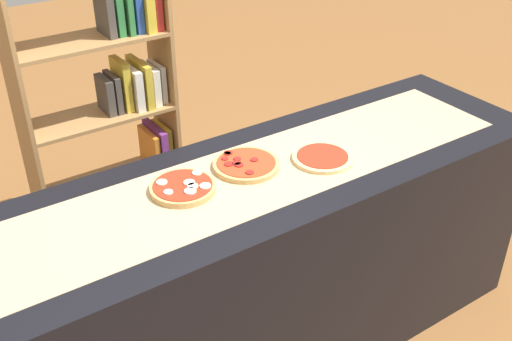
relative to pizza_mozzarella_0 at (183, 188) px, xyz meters
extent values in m
cube|color=black|center=(0.27, -0.05, -0.47)|extent=(2.46, 0.68, 0.91)
cube|color=tan|center=(0.27, -0.05, -0.01)|extent=(2.12, 0.45, 0.00)
cylinder|color=tan|center=(0.00, 0.00, 0.00)|extent=(0.23, 0.23, 0.02)
cylinder|color=red|center=(0.00, 0.00, 0.01)|extent=(0.21, 0.21, 0.00)
cylinder|color=#EFE5CC|center=(0.00, -0.05, 0.01)|extent=(0.04, 0.04, 0.00)
cylinder|color=#EFE5CC|center=(-0.07, -0.02, 0.01)|extent=(0.03, 0.03, 0.00)
cylinder|color=#EFE5CC|center=(0.02, -0.03, 0.01)|extent=(0.04, 0.04, 0.00)
cylinder|color=#EFE5CC|center=(0.08, 0.04, 0.01)|extent=(0.04, 0.04, 0.00)
cylinder|color=#EFE5CC|center=(0.02, 0.00, 0.01)|extent=(0.04, 0.04, 0.00)
cylinder|color=#EFE5CC|center=(-0.06, 0.05, 0.01)|extent=(0.04, 0.04, 0.00)
cylinder|color=#EFE5CC|center=(0.06, -0.06, 0.01)|extent=(0.04, 0.04, 0.00)
cylinder|color=tan|center=(0.27, 0.01, 0.00)|extent=(0.25, 0.25, 0.02)
cylinder|color=red|center=(0.27, 0.01, 0.01)|extent=(0.22, 0.22, 0.00)
cylinder|color=maroon|center=(0.31, 0.01, 0.01)|extent=(0.03, 0.03, 0.00)
cylinder|color=maroon|center=(0.24, -0.06, 0.01)|extent=(0.03, 0.03, 0.00)
cylinder|color=maroon|center=(0.25, 0.11, 0.01)|extent=(0.03, 0.03, 0.00)
cylinder|color=maroon|center=(0.22, 0.07, 0.01)|extent=(0.03, 0.03, 0.00)
cylinder|color=maroon|center=(0.24, 0.02, 0.01)|extent=(0.03, 0.03, 0.00)
cylinder|color=maroon|center=(0.25, 0.10, 0.01)|extent=(0.03, 0.03, 0.00)
cylinder|color=maroon|center=(0.21, 0.03, 0.01)|extent=(0.03, 0.03, 0.00)
cylinder|color=maroon|center=(0.24, 0.01, 0.01)|extent=(0.03, 0.03, 0.00)
cylinder|color=maroon|center=(0.26, 0.05, 0.01)|extent=(0.03, 0.03, 0.00)
cylinder|color=#E5C17F|center=(0.55, -0.10, -0.01)|extent=(0.23, 0.23, 0.01)
cylinder|color=red|center=(0.55, -0.10, 0.00)|extent=(0.20, 0.20, 0.00)
cube|color=#A87A47|center=(0.43, 1.03, -0.16)|extent=(0.02, 0.28, 1.54)
cube|color=#A87A47|center=(-0.29, 1.02, -0.16)|extent=(0.02, 0.28, 1.54)
cube|color=#A87A47|center=(0.07, 1.03, -0.92)|extent=(0.70, 0.29, 0.02)
cube|color=#B22823|center=(0.40, 1.03, -0.78)|extent=(0.03, 0.21, 0.25)
cube|color=#234799|center=(0.36, 1.03, -0.80)|extent=(0.04, 0.18, 0.23)
cube|color=#B22823|center=(0.31, 1.03, -0.78)|extent=(0.04, 0.15, 0.26)
cube|color=gold|center=(0.26, 1.03, -0.80)|extent=(0.04, 0.19, 0.23)
cube|color=#A87A47|center=(0.07, 1.03, -0.54)|extent=(0.70, 0.29, 0.02)
cube|color=gold|center=(0.39, 1.03, -0.42)|extent=(0.03, 0.19, 0.23)
cube|color=#753384|center=(0.36, 1.03, -0.41)|extent=(0.04, 0.23, 0.23)
cube|color=orange|center=(0.32, 1.03, -0.42)|extent=(0.03, 0.21, 0.21)
cube|color=#A87A47|center=(0.07, 1.03, -0.16)|extent=(0.70, 0.29, 0.02)
cube|color=silver|center=(0.40, 1.03, -0.05)|extent=(0.03, 0.16, 0.19)
cube|color=silver|center=(0.35, 1.03, -0.05)|extent=(0.04, 0.20, 0.19)
cube|color=gold|center=(0.30, 1.03, -0.04)|extent=(0.04, 0.24, 0.22)
cube|color=silver|center=(0.25, 1.03, -0.05)|extent=(0.04, 0.22, 0.20)
cube|color=gold|center=(0.20, 1.03, -0.02)|extent=(0.04, 0.17, 0.25)
cube|color=#47423D|center=(0.16, 1.03, -0.05)|extent=(0.03, 0.16, 0.19)
cube|color=#47423D|center=(0.12, 1.03, -0.06)|extent=(0.04, 0.16, 0.18)
cube|color=#A87A47|center=(0.07, 1.03, 0.22)|extent=(0.70, 0.29, 0.02)
cube|color=#B22823|center=(0.39, 1.03, 0.33)|extent=(0.04, 0.21, 0.19)
cube|color=gold|center=(0.35, 1.03, 0.32)|extent=(0.05, 0.23, 0.17)
cube|color=#234799|center=(0.30, 1.03, 0.33)|extent=(0.04, 0.18, 0.20)
cube|color=#2D753D|center=(0.26, 1.03, 0.34)|extent=(0.03, 0.20, 0.21)
cube|color=#2D753D|center=(0.21, 1.03, 0.32)|extent=(0.04, 0.17, 0.18)
cube|color=#47423D|center=(0.17, 1.03, 0.35)|extent=(0.04, 0.17, 0.22)
camera|label=1|loc=(-0.78, -1.63, 1.16)|focal=42.63mm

